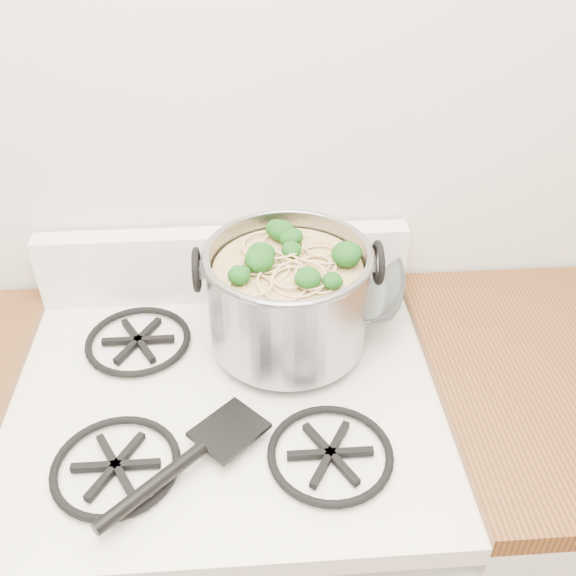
% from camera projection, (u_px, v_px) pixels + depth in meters
% --- Properties ---
extents(gas_range, '(0.76, 0.66, 0.92)m').
position_uv_depth(gas_range, '(237.00, 545.00, 1.42)').
color(gas_range, white).
rests_on(gas_range, ground).
extents(counter_left, '(0.25, 0.65, 0.92)m').
position_uv_depth(counter_left, '(2.00, 552.00, 1.38)').
color(counter_left, silver).
rests_on(counter_left, ground).
extents(stock_pot, '(0.34, 0.31, 0.21)m').
position_uv_depth(stock_pot, '(288.00, 297.00, 1.18)').
color(stock_pot, gray).
rests_on(stock_pot, gas_range).
extents(spatula, '(0.42, 0.42, 0.02)m').
position_uv_depth(spatula, '(229.00, 427.00, 1.04)').
color(spatula, black).
rests_on(spatula, gas_range).
extents(glass_bowl, '(0.15, 0.15, 0.03)m').
position_uv_depth(glass_bowl, '(328.00, 297.00, 1.32)').
color(glass_bowl, white).
rests_on(glass_bowl, gas_range).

